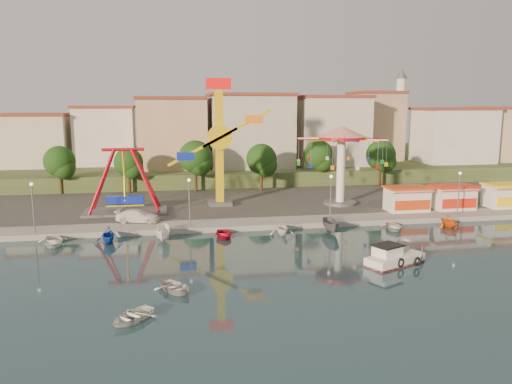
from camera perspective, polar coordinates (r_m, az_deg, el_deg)
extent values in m
plane|color=#142C38|center=(43.95, 3.87, -8.19)|extent=(200.00, 200.00, 0.00)
cube|color=#9E998E|center=(103.90, -4.40, 2.42)|extent=(200.00, 100.00, 0.60)
cube|color=#4C4944|center=(72.45, -1.85, -0.52)|extent=(90.00, 28.00, 0.01)
cube|color=#384C26|center=(108.70, -4.67, 3.37)|extent=(200.00, 60.00, 3.00)
cube|color=#59595E|center=(63.53, -14.66, -2.17)|extent=(10.00, 5.00, 0.30)
cube|color=#1429B4|center=(63.25, -14.71, -0.88)|extent=(4.50, 1.40, 1.00)
cylinder|color=#AF0E18|center=(62.44, -14.96, 4.72)|extent=(5.00, 0.40, 0.40)
cube|color=#59595E|center=(66.41, -4.14, -1.27)|extent=(3.00, 3.00, 0.50)
cube|color=yellow|center=(65.41, -4.22, 4.97)|extent=(1.00, 1.00, 15.00)
cube|color=red|center=(65.25, -4.31, 12.25)|extent=(3.20, 0.50, 1.40)
cylinder|color=yellow|center=(64.51, -4.16, 6.24)|extent=(3.20, 0.50, 3.20)
cube|color=yellow|center=(64.52, -2.18, 7.29)|extent=(9.03, 0.35, 4.94)
cube|color=orange|center=(64.82, -0.23, 8.33)|extent=(2.20, 1.20, 1.00)
cylinder|color=#59595E|center=(67.66, 9.56, -1.22)|extent=(4.40, 4.40, 0.40)
cylinder|color=white|center=(66.99, 9.67, 2.39)|extent=(1.10, 1.10, 9.00)
cylinder|color=#AF0E18|center=(66.58, 9.77, 6.06)|extent=(6.00, 6.00, 0.50)
cone|color=red|center=(66.53, 9.79, 6.84)|extent=(6.40, 6.40, 1.40)
cube|color=white|center=(65.19, 16.84, -0.85)|extent=(5.00, 3.00, 2.80)
cube|color=red|center=(64.94, 16.91, 0.49)|extent=(5.40, 3.40, 0.25)
cube|color=red|center=(63.50, 17.58, -0.06)|extent=(5.00, 0.77, 0.43)
cube|color=white|center=(68.25, 21.55, -0.66)|extent=(5.00, 3.00, 2.80)
cube|color=red|center=(68.01, 21.63, 0.63)|extent=(5.40, 3.40, 0.25)
cube|color=red|center=(66.64, 22.38, 0.10)|extent=(5.00, 0.77, 0.43)
cube|color=white|center=(72.44, 26.59, -0.44)|extent=(5.00, 3.00, 2.80)
cube|color=yellow|center=(72.20, 26.69, 0.77)|extent=(5.40, 3.40, 0.25)
cylinder|color=#59595E|center=(56.27, -24.11, -1.79)|extent=(0.14, 0.14, 5.00)
cylinder|color=#59595E|center=(54.60, -7.61, -1.34)|extent=(0.14, 0.14, 5.00)
cylinder|color=#59595E|center=(57.52, 8.52, -0.80)|extent=(0.14, 0.14, 5.00)
cylinder|color=#59595E|center=(64.40, 22.15, -0.29)|extent=(0.14, 0.14, 5.00)
cylinder|color=#382314|center=(79.90, -21.41, 1.07)|extent=(0.44, 0.44, 3.60)
sphere|color=black|center=(79.53, -21.55, 3.28)|extent=(4.60, 4.60, 4.60)
cylinder|color=#382314|center=(77.82, -14.27, 1.16)|extent=(0.44, 0.44, 3.40)
sphere|color=black|center=(77.46, -14.36, 3.30)|extent=(4.35, 4.35, 4.35)
cylinder|color=#382314|center=(77.26, -6.89, 1.53)|extent=(0.44, 0.44, 3.92)
sphere|color=black|center=(76.85, -6.94, 4.02)|extent=(5.02, 5.02, 5.02)
cylinder|color=#382314|center=(77.05, 0.62, 1.48)|extent=(0.44, 0.44, 3.66)
sphere|color=black|center=(76.66, 0.63, 3.80)|extent=(4.68, 4.68, 4.68)
cylinder|color=#382314|center=(82.32, 7.09, 1.98)|extent=(0.44, 0.44, 3.80)
sphere|color=black|center=(81.95, 7.14, 4.25)|extent=(4.86, 4.86, 4.86)
cylinder|color=#382314|center=(84.15, 13.98, 1.93)|extent=(0.44, 0.44, 3.77)
sphere|color=black|center=(83.79, 14.07, 4.12)|extent=(4.83, 4.83, 4.83)
cube|color=beige|center=(89.77, -25.19, 5.90)|extent=(9.26, 9.53, 11.87)
cube|color=silver|center=(92.81, -17.05, 5.49)|extent=(12.33, 9.01, 8.63)
cube|color=tan|center=(92.66, -8.91, 6.60)|extent=(11.95, 9.28, 11.23)
cube|color=beige|center=(90.94, -0.08, 6.02)|extent=(12.59, 10.50, 9.20)
cube|color=beige|center=(97.45, 7.44, 6.20)|extent=(10.75, 9.23, 9.24)
cube|color=tan|center=(100.49, 15.07, 6.62)|extent=(12.77, 10.96, 11.21)
cube|color=silver|center=(104.66, 21.34, 6.71)|extent=(8.23, 8.98, 12.36)
cube|color=beige|center=(115.37, 25.08, 5.79)|extent=(11.59, 10.93, 8.76)
cylinder|color=silver|center=(105.27, 16.09, 8.01)|extent=(1.80, 1.80, 16.00)
cylinder|color=#59595E|center=(105.27, 16.22, 10.72)|extent=(2.80, 2.80, 0.30)
cone|color=#59595E|center=(105.44, 16.32, 12.90)|extent=(2.20, 2.20, 2.00)
cube|color=white|center=(45.25, 15.56, -7.57)|extent=(5.89, 4.23, 0.99)
cube|color=#AF0E18|center=(45.32, 15.55, -7.87)|extent=(5.89, 4.23, 0.18)
cube|color=white|center=(44.83, 14.78, -6.59)|extent=(2.70, 2.43, 0.99)
cube|color=black|center=(44.68, 14.81, -5.92)|extent=(2.99, 2.73, 0.13)
torus|color=black|center=(44.25, 16.19, -7.77)|extent=(0.85, 0.55, 0.84)
torus|color=black|center=(44.99, 17.94, -7.57)|extent=(0.85, 0.55, 0.84)
imported|color=silver|center=(37.95, -9.17, -10.70)|extent=(3.78, 4.10, 0.69)
imported|color=white|center=(33.72, -14.00, -13.57)|extent=(3.93, 4.00, 0.68)
imported|color=silver|center=(47.81, 16.42, -6.20)|extent=(3.27, 3.81, 1.43)
imported|color=white|center=(57.96, -13.36, -2.68)|extent=(5.23, 3.10, 1.42)
imported|color=white|center=(53.26, -22.19, -5.25)|extent=(3.58, 4.42, 0.81)
imported|color=#1441B3|center=(52.28, -16.51, -4.70)|extent=(2.87, 3.29, 1.68)
imported|color=white|center=(51.95, -10.59, -4.65)|extent=(1.69, 3.99, 1.51)
imported|color=red|center=(52.34, -3.72, -4.83)|extent=(2.51, 3.51, 0.73)
imported|color=white|center=(53.26, 2.97, -4.09)|extent=(2.88, 3.25, 1.59)
imported|color=slate|center=(54.74, 8.58, -3.84)|extent=(1.78, 4.07, 1.53)
imported|color=silver|center=(57.54, 15.46, -3.83)|extent=(3.14, 3.92, 0.72)
imported|color=#F85F16|center=(60.59, 21.19, -3.08)|extent=(2.81, 3.15, 1.52)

